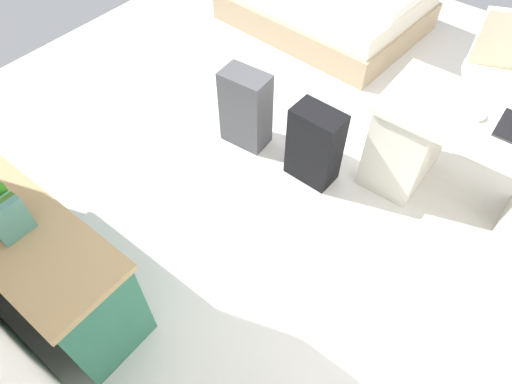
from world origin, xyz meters
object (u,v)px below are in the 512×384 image
object	(u,v)px
suitcase_black	(315,146)
suitcase_spare_grey	(246,109)
bed	(327,2)
office_chair	(493,84)
computer_mouse	(481,116)
credenza	(15,240)
desk	(478,166)

from	to	relation	value
suitcase_black	suitcase_spare_grey	world-z (taller)	suitcase_spare_grey
bed	suitcase_black	world-z (taller)	suitcase_black
office_chair	suitcase_spare_grey	xyz separation A→B (m)	(1.39, 1.33, -0.10)
computer_mouse	bed	bearing A→B (deg)	-36.84
bed	suitcase_spare_grey	size ratio (longest dim) A/B	3.11
suitcase_spare_grey	computer_mouse	distance (m)	1.62
credenza	computer_mouse	xyz separation A→B (m)	(-1.79, -2.24, 0.39)
suitcase_black	office_chair	bearing A→B (deg)	-118.90
credenza	desk	bearing A→B (deg)	-130.54
computer_mouse	suitcase_spare_grey	bearing A→B (deg)	16.16
office_chair	computer_mouse	size ratio (longest dim) A/B	9.40
computer_mouse	suitcase_black	bearing A→B (deg)	26.22
desk	credenza	size ratio (longest dim) A/B	0.80
suitcase_spare_grey	computer_mouse	world-z (taller)	computer_mouse
office_chair	credenza	bearing A→B (deg)	61.56
suitcase_black	computer_mouse	size ratio (longest dim) A/B	6.10
desk	bed	xyz separation A→B (m)	(2.09, -1.43, -0.14)
office_chair	suitcase_black	distance (m)	1.53
desk	credenza	bearing A→B (deg)	49.46
credenza	suitcase_black	size ratio (longest dim) A/B	2.95
computer_mouse	office_chair	bearing A→B (deg)	-84.08
bed	computer_mouse	world-z (taller)	computer_mouse
suitcase_black	suitcase_spare_grey	distance (m)	0.63
desk	computer_mouse	bearing A→B (deg)	0.25
office_chair	credenza	distance (m)	3.54
office_chair	bed	distance (m)	1.95
bed	computer_mouse	distance (m)	2.48
desk	office_chair	xyz separation A→B (m)	(0.23, -0.88, 0.03)
desk	suitcase_black	size ratio (longest dim) A/B	2.37
bed	suitcase_black	bearing A→B (deg)	120.22
credenza	suitcase_black	world-z (taller)	credenza
credenza	bed	xyz separation A→B (m)	(0.17, -3.67, -0.12)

